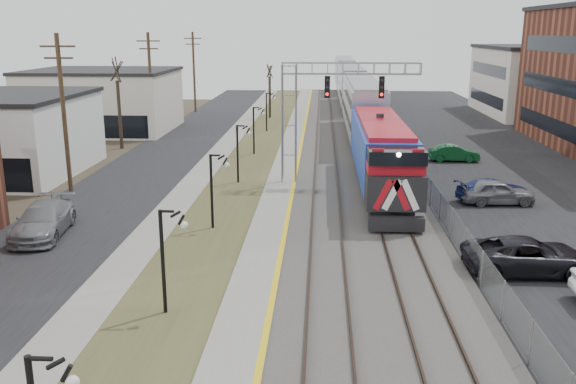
{
  "coord_description": "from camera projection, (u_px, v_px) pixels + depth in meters",
  "views": [
    {
      "loc": [
        1.65,
        -12.33,
        10.12
      ],
      "look_at": [
        0.09,
        15.98,
        2.6
      ],
      "focal_mm": 38.0,
      "sensor_mm": 36.0,
      "label": 1
    }
  ],
  "objects": [
    {
      "name": "street_west",
      "position": [
        157.0,
        160.0,
        48.96
      ],
      "size": [
        7.0,
        120.0,
        0.04
      ],
      "primitive_type": "cube",
      "color": "black",
      "rests_on": "ground"
    },
    {
      "name": "car_lot_d",
      "position": [
        493.0,
        191.0,
        37.15
      ],
      "size": [
        5.03,
        3.35,
        1.35
      ],
      "primitive_type": "imported",
      "rotation": [
        0.0,
        0.0,
        1.91
      ],
      "color": "navy",
      "rests_on": "ground"
    },
    {
      "name": "car_lot_c",
      "position": [
        528.0,
        257.0,
        26.04
      ],
      "size": [
        5.56,
        2.68,
        1.53
      ],
      "primitive_type": "imported",
      "rotation": [
        0.0,
        0.0,
        1.6
      ],
      "color": "black",
      "rests_on": "ground"
    },
    {
      "name": "bare_trees",
      "position": [
        154.0,
        120.0,
        52.12
      ],
      "size": [
        12.3,
        42.3,
        5.95
      ],
      "color": "#382D23",
      "rests_on": "ground"
    },
    {
      "name": "platform",
      "position": [
        287.0,
        161.0,
        48.38
      ],
      "size": [
        2.0,
        120.0,
        0.24
      ],
      "primitive_type": "cube",
      "color": "gray",
      "rests_on": "ground"
    },
    {
      "name": "fence",
      "position": [
        404.0,
        154.0,
        47.72
      ],
      "size": [
        0.04,
        120.0,
        1.6
      ],
      "primitive_type": "cube",
      "color": "gray",
      "rests_on": "ground"
    },
    {
      "name": "utility_poles",
      "position": [
        64.0,
        115.0,
        38.2
      ],
      "size": [
        0.28,
        80.28,
        10.0
      ],
      "color": "#4C3823",
      "rests_on": "ground"
    },
    {
      "name": "car_lot_f",
      "position": [
        454.0,
        154.0,
        48.47
      ],
      "size": [
        3.94,
        1.39,
        1.3
      ],
      "primitive_type": "imported",
      "rotation": [
        0.0,
        0.0,
        1.57
      ],
      "color": "#0E4720",
      "rests_on": "ground"
    },
    {
      "name": "ballast_bed",
      "position": [
        351.0,
        162.0,
        48.12
      ],
      "size": [
        8.0,
        120.0,
        0.2
      ],
      "primitive_type": "cube",
      "color": "#595651",
      "rests_on": "ground"
    },
    {
      "name": "sidewalk",
      "position": [
        213.0,
        161.0,
        48.72
      ],
      "size": [
        2.0,
        120.0,
        0.08
      ],
      "primitive_type": "cube",
      "color": "gray",
      "rests_on": "ground"
    },
    {
      "name": "track_far",
      "position": [
        370.0,
        160.0,
        47.99
      ],
      "size": [
        1.58,
        120.0,
        0.15
      ],
      "color": "#2D2119",
      "rests_on": "ballast_bed"
    },
    {
      "name": "parking_lot",
      "position": [
        505.0,
        164.0,
        47.5
      ],
      "size": [
        16.0,
        120.0,
        0.04
      ],
      "primitive_type": "cube",
      "color": "black",
      "rests_on": "ground"
    },
    {
      "name": "signal_gantry",
      "position": [
        315.0,
        102.0,
        40.1
      ],
      "size": [
        9.0,
        1.07,
        8.15
      ],
      "color": "gray",
      "rests_on": "ground"
    },
    {
      "name": "track_near",
      "position": [
        325.0,
        159.0,
        48.18
      ],
      "size": [
        1.58,
        120.0,
        0.15
      ],
      "color": "#2D2119",
      "rests_on": "ballast_bed"
    },
    {
      "name": "lampposts",
      "position": [
        213.0,
        191.0,
        31.93
      ],
      "size": [
        0.14,
        62.14,
        4.0
      ],
      "color": "black",
      "rests_on": "ground"
    },
    {
      "name": "platform_edge",
      "position": [
        298.0,
        159.0,
        48.3
      ],
      "size": [
        0.24,
        120.0,
        0.01
      ],
      "primitive_type": "cube",
      "color": "gold",
      "rests_on": "platform"
    },
    {
      "name": "car_lot_e",
      "position": [
        497.0,
        192.0,
        36.48
      ],
      "size": [
        4.44,
        1.99,
        1.48
      ],
      "primitive_type": "imported",
      "rotation": [
        0.0,
        0.0,
        1.63
      ],
      "color": "slate",
      "rests_on": "ground"
    },
    {
      "name": "train",
      "position": [
        354.0,
        93.0,
        72.99
      ],
      "size": [
        3.0,
        85.85,
        5.33
      ],
      "color": "#153CB2",
      "rests_on": "ground"
    },
    {
      "name": "car_street_b",
      "position": [
        43.0,
        221.0,
        30.85
      ],
      "size": [
        2.97,
        5.78,
        1.6
      ],
      "primitive_type": "imported",
      "rotation": [
        0.0,
        0.0,
        0.13
      ],
      "color": "gray",
      "rests_on": "ground"
    },
    {
      "name": "grass_median",
      "position": [
        250.0,
        161.0,
        48.56
      ],
      "size": [
        4.0,
        120.0,
        0.06
      ],
      "primitive_type": "cube",
      "color": "#454525",
      "rests_on": "ground"
    }
  ]
}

